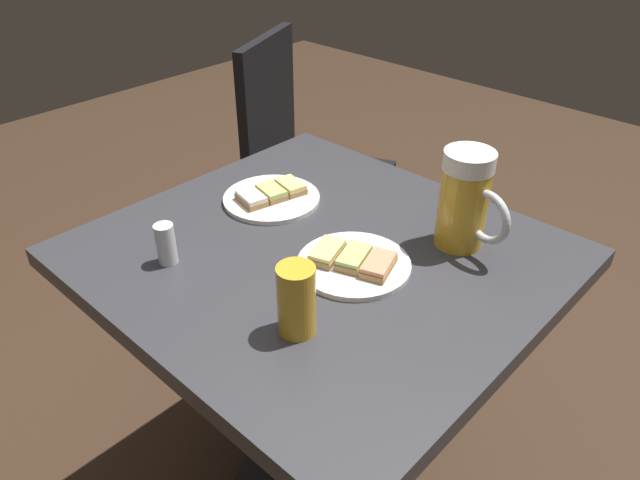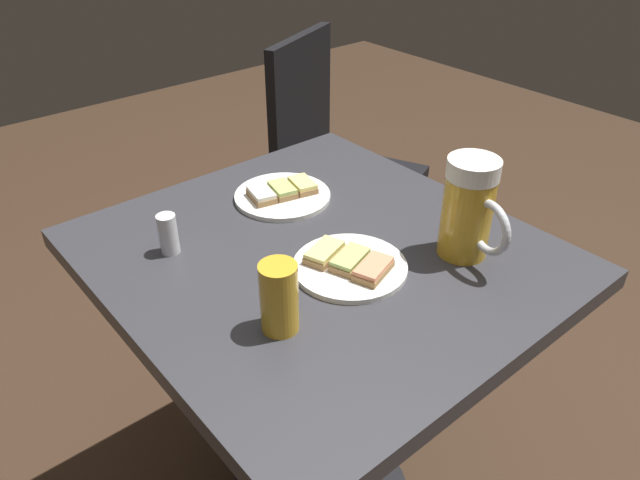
% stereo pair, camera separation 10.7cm
% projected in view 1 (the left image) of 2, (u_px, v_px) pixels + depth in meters
% --- Properties ---
extents(cafe_table, '(0.78, 0.73, 0.74)m').
position_uv_depth(cafe_table, '(320.00, 317.00, 1.17)').
color(cafe_table, black).
rests_on(cafe_table, ground_plane).
extents(plate_near, '(0.20, 0.20, 0.03)m').
position_uv_depth(plate_near, '(352.00, 263.00, 1.03)').
color(plate_near, white).
rests_on(plate_near, cafe_table).
extents(plate_far, '(0.20, 0.20, 0.03)m').
position_uv_depth(plate_far, '(271.00, 197.00, 1.23)').
color(plate_far, white).
rests_on(plate_far, cafe_table).
extents(beer_mug, '(0.15, 0.09, 0.18)m').
position_uv_depth(beer_mug, '(466.00, 201.00, 1.05)').
color(beer_mug, gold).
rests_on(beer_mug, cafe_table).
extents(beer_glass_small, '(0.06, 0.06, 0.11)m').
position_uv_depth(beer_glass_small, '(296.00, 300.00, 0.87)').
color(beer_glass_small, gold).
rests_on(beer_glass_small, cafe_table).
extents(salt_shaker, '(0.03, 0.03, 0.07)m').
position_uv_depth(salt_shaker, '(166.00, 244.00, 1.03)').
color(salt_shaker, silver).
rests_on(salt_shaker, cafe_table).
extents(cafe_chair, '(0.50, 0.50, 0.91)m').
position_uv_depth(cafe_chair, '(301.00, 164.00, 1.85)').
color(cafe_chair, black).
rests_on(cafe_chair, ground_plane).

